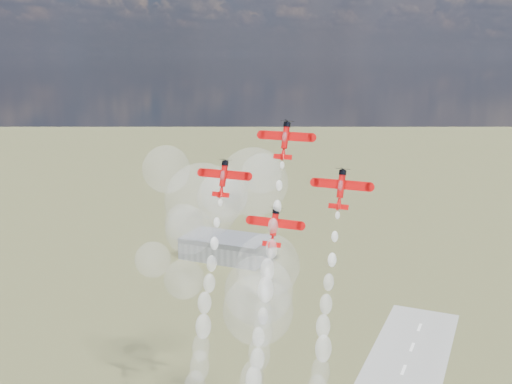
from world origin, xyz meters
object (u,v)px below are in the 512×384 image
object	(u,v)px
plane_left	(223,178)
plane_right	(341,188)
plane_lead	(285,139)
plane_slot	(274,226)
hangar	(227,247)

from	to	relation	value
plane_left	plane_right	world-z (taller)	same
plane_lead	plane_right	world-z (taller)	plane_lead
plane_right	plane_slot	distance (m)	17.80
hangar	plane_right	xyz separation A→B (m)	(116.67, -177.47, 82.80)
plane_right	plane_slot	size ratio (longest dim) A/B	1.00
plane_right	plane_slot	bearing A→B (deg)	-167.25
plane_left	plane_slot	distance (m)	17.80
plane_left	plane_right	xyz separation A→B (m)	(29.16, 0.00, 0.00)
plane_slot	hangar	bearing A→B (deg)	119.46
plane_right	plane_slot	xyz separation A→B (m)	(-14.58, -3.30, -9.66)
plane_left	plane_right	size ratio (longest dim) A/B	1.00
plane_left	plane_slot	size ratio (longest dim) A/B	1.00
hangar	plane_left	size ratio (longest dim) A/B	3.94
hangar	plane_lead	bearing A→B (deg)	-59.62
hangar	plane_slot	size ratio (longest dim) A/B	3.94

